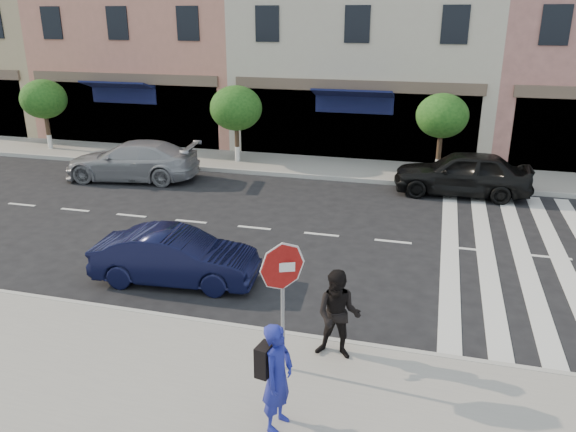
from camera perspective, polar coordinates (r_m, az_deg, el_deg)
The scene contains 13 objects.
ground at distance 12.33m, azimuth -0.50°, elevation -8.53°, with size 120.00×120.00×0.00m, color black.
sidewalk_near at distance 9.33m, azimuth -7.12°, elevation -18.66°, with size 60.00×4.50×0.15m, color gray.
sidewalk_far at distance 22.41m, azimuth 7.18°, elevation 4.69°, with size 60.00×3.00×0.15m, color gray.
building_centre at distance 27.67m, azimuth 8.54°, elevation 18.86°, with size 11.00×9.00×11.00m, color beige.
street_tree_wa at distance 27.41m, azimuth -23.57°, elevation 10.81°, with size 2.00×2.00×3.05m.
street_tree_wb at distance 22.96m, azimuth -5.30°, elevation 10.83°, with size 2.10×2.10×3.06m.
street_tree_c at distance 21.53m, azimuth 15.39°, elevation 9.75°, with size 1.90×1.90×3.04m.
stop_sign at distance 9.07m, azimuth -0.57°, elevation -6.36°, with size 0.76×0.35×2.33m.
photographer at distance 8.31m, azimuth -1.05°, elevation -16.05°, with size 0.61×0.40×1.68m, color navy.
walker at distance 9.86m, azimuth 5.13°, elevation -9.98°, with size 0.80×0.62×1.64m, color black.
car_near_mid at distance 13.13m, azimuth -11.35°, elevation -4.10°, with size 1.31×3.77×1.24m, color black.
car_far_left at distance 21.79m, azimuth -15.57°, elevation 5.44°, with size 2.02×4.96×1.44m, color gray.
car_far_mid at distance 20.04m, azimuth 17.26°, elevation 4.19°, with size 1.82×4.52×1.54m, color black.
Camera 1 is at (2.96, -10.45, 5.85)m, focal length 35.00 mm.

